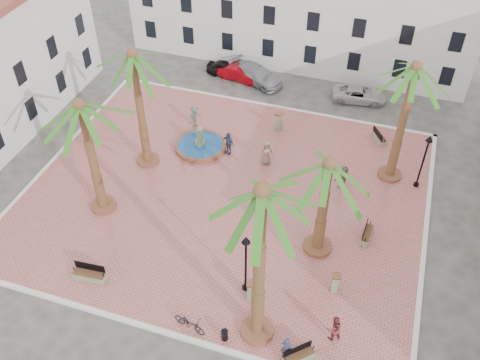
{
  "coord_description": "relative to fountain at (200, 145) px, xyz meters",
  "views": [
    {
      "loc": [
        9.08,
        -24.45,
        24.79
      ],
      "look_at": [
        1.0,
        0.0,
        1.6
      ],
      "focal_mm": 40.0,
      "sensor_mm": 36.0,
      "label": 1
    }
  ],
  "objects": [
    {
      "name": "cyclist_a",
      "position": [
        10.22,
        -14.38,
        0.55
      ],
      "size": [
        0.6,
        0.39,
        1.63
      ],
      "primitive_type": "imported",
      "rotation": [
        0.0,
        0.0,
        3.14
      ],
      "color": "#30334B",
      "rests_on": "plaza"
    },
    {
      "name": "cyclist_b",
      "position": [
        12.25,
        -12.55,
        0.6
      ],
      "size": [
        1.05,
        0.99,
        1.72
      ],
      "primitive_type": "imported",
      "rotation": [
        0.0,
        0.0,
        3.69
      ],
      "color": "maroon",
      "rests_on": "plaza"
    },
    {
      "name": "kerb_w",
      "position": [
        -9.62,
        -3.98,
        -0.33
      ],
      "size": [
        0.3,
        22.3,
        0.16
      ],
      "primitive_type": "cube",
      "color": "silver",
      "rests_on": "ground"
    },
    {
      "name": "car_red",
      "position": [
        -0.36,
        10.23,
        0.21
      ],
      "size": [
        3.98,
        1.96,
        1.25
      ],
      "primitive_type": "imported",
      "rotation": [
        0.0,
        0.0,
        1.4
      ],
      "color": "#93030C",
      "rests_on": "ground"
    },
    {
      "name": "palm_sw",
      "position": [
        -3.76,
        -7.71,
        6.8
      ],
      "size": [
        5.37,
        5.37,
        8.33
      ],
      "color": "brown",
      "rests_on": "plaza"
    },
    {
      "name": "lamppost_s",
      "position": [
        7.02,
        -11.0,
        2.66
      ],
      "size": [
        0.47,
        0.47,
        4.31
      ],
      "color": "black",
      "rests_on": "plaza"
    },
    {
      "name": "kerb_s",
      "position": [
        3.38,
        -14.98,
        -0.33
      ],
      "size": [
        26.3,
        0.3,
        0.16
      ],
      "primitive_type": "cube",
      "color": "silver",
      "rests_on": "ground"
    },
    {
      "name": "litter_bin",
      "position": [
        6.98,
        -14.38,
        0.09
      ],
      "size": [
        0.36,
        0.36,
        0.7
      ],
      "primitive_type": "cylinder",
      "color": "black",
      "rests_on": "plaza"
    },
    {
      "name": "pedestrian_fountain_a",
      "position": [
        5.07,
        -0.13,
        0.69
      ],
      "size": [
        1.11,
        0.97,
        1.9
      ],
      "primitive_type": "imported",
      "rotation": [
        0.0,
        0.0,
        0.49
      ],
      "color": "#7B6651",
      "rests_on": "plaza"
    },
    {
      "name": "plaza",
      "position": [
        3.38,
        -3.98,
        -0.34
      ],
      "size": [
        26.0,
        22.0,
        0.15
      ],
      "primitive_type": "cube",
      "color": "#C16560",
      "rests_on": "ground"
    },
    {
      "name": "palm_s",
      "position": [
        8.43,
        -13.45,
        8.81
      ],
      "size": [
        5.72,
        5.72,
        10.5
      ],
      "color": "brown",
      "rests_on": "plaza"
    },
    {
      "name": "bollard_n",
      "position": [
        4.83,
        4.02,
        0.52
      ],
      "size": [
        0.66,
        0.66,
        1.5
      ],
      "rotation": [
        0.0,
        0.0,
        -0.26
      ],
      "color": "gray",
      "rests_on": "plaza"
    },
    {
      "name": "bench_se",
      "position": [
        10.88,
        -14.3,
        -0.01
      ],
      "size": [
        1.58,
        1.53,
        0.89
      ],
      "rotation": [
        0.0,
        0.0,
        0.75
      ],
      "color": "gray",
      "rests_on": "plaza"
    },
    {
      "name": "car_white",
      "position": [
        10.07,
        10.18,
        0.2
      ],
      "size": [
        4.68,
        2.67,
        1.23
      ],
      "primitive_type": "imported",
      "rotation": [
        0.0,
        0.0,
        1.72
      ],
      "color": "beige",
      "rests_on": "ground"
    },
    {
      "name": "pedestrian_east",
      "position": [
        10.64,
        -0.85,
        0.6
      ],
      "size": [
        1.1,
        1.67,
        1.72
      ],
      "primitive_type": "imported",
      "rotation": [
        0.0,
        0.0,
        -1.98
      ],
      "color": "#7B685D",
      "rests_on": "plaza"
    },
    {
      "name": "bollard_se",
      "position": [
        7.54,
        -11.58,
        0.48
      ],
      "size": [
        0.6,
        0.6,
        1.44
      ],
      "rotation": [
        0.0,
        0.0,
        0.19
      ],
      "color": "gray",
      "rests_on": "plaza"
    },
    {
      "name": "fountain",
      "position": [
        0.0,
        0.0,
        0.0
      ],
      "size": [
        3.74,
        3.74,
        1.93
      ],
      "color": "brown",
      "rests_on": "plaza"
    },
    {
      "name": "pedestrian_north",
      "position": [
        -1.38,
        2.42,
        0.64
      ],
      "size": [
        1.1,
        1.35,
        1.81
      ],
      "primitive_type": "imported",
      "rotation": [
        0.0,
        0.0,
        1.14
      ],
      "color": "#525257",
      "rests_on": "plaza"
    },
    {
      "name": "bench_s",
      "position": [
        -1.63,
        -13.1,
        0.02
      ],
      "size": [
        1.97,
        0.74,
        1.02
      ],
      "rotation": [
        0.0,
        0.0,
        0.08
      ],
      "color": "gray",
      "rests_on": "plaza"
    },
    {
      "name": "bicycle_a",
      "position": [
        5.05,
        -14.38,
        0.24
      ],
      "size": [
        2.0,
        1.09,
        1.0
      ],
      "primitive_type": "imported",
      "rotation": [
        0.0,
        0.0,
        1.33
      ],
      "color": "black",
      "rests_on": "plaza"
    },
    {
      "name": "building_north",
      "position": [
        3.38,
        16.02,
        4.35
      ],
      "size": [
        30.4,
        7.4,
        9.5
      ],
      "color": "white",
      "rests_on": "ground"
    },
    {
      "name": "lamppost_e",
      "position": [
        15.45,
        0.8,
        2.61
      ],
      "size": [
        0.46,
        0.46,
        4.24
      ],
      "color": "black",
      "rests_on": "plaza"
    },
    {
      "name": "pedestrian_fountain_b",
      "position": [
        2.13,
        0.12,
        0.65
      ],
      "size": [
        1.15,
        0.82,
        1.82
      ],
      "primitive_type": "imported",
      "rotation": [
        0.0,
        0.0,
        -0.4
      ],
      "color": "#31405B",
      "rests_on": "plaza"
    },
    {
      "name": "bench_e",
      "position": [
        12.92,
        -4.97,
        -0.02
      ],
      "size": [
        0.61,
        1.65,
        0.85
      ],
      "rotation": [
        0.0,
        0.0,
        1.5
      ],
      "color": "gray",
      "rests_on": "plaza"
    },
    {
      "name": "ground",
      "position": [
        3.38,
        -3.98,
        -0.41
      ],
      "size": [
        120.0,
        120.0,
        0.0
      ],
      "primitive_type": "plane",
      "color": "#56544F",
      "rests_on": "ground"
    },
    {
      "name": "palm_nw",
      "position": [
        -3.03,
        -2.6,
        7.42
      ],
      "size": [
        5.18,
        5.18,
        8.95
      ],
      "color": "brown",
      "rests_on": "plaza"
    },
    {
      "name": "palm_ne",
      "position": [
        13.59,
        1.25,
        7.41
      ],
      "size": [
        5.33,
        5.33,
        8.96
      ],
      "color": "brown",
      "rests_on": "plaza"
    },
    {
      "name": "car_silver",
      "position": [
        1.1,
        10.35,
        0.32
      ],
      "size": [
        5.46,
        3.93,
        1.47
      ],
      "primitive_type": "imported",
      "rotation": [
        0.0,
        0.0,
        1.15
      ],
      "color": "#A1A0A9",
      "rests_on": "ground"
    },
    {
      "name": "palm_e",
      "position": [
        10.22,
        -6.79,
        5.5
      ],
      "size": [
        5.68,
        5.68,
        7.04
      ],
      "color": "brown",
      "rests_on": "plaza"
    },
    {
      "name": "car_black",
      "position": [
        -1.6,
        10.63,
        0.22
      ],
      "size": [
        3.71,
        1.51,
        1.26
      ],
      "primitive_type": "imported",
      "rotation": [
        0.0,
        0.0,
        1.57
      ],
      "color": "black",
      "rests_on": "ground"
    },
    {
      "name": "kerb_n",
      "position": [
        3.38,
        7.02,
        -0.33
      ],
      "size": [
        26.3,
        0.3,
        0.16
      ],
      "primitive_type": "cube",
      "color": "silver",
      "rests_on": "ground"
    },
    {
      "name": "kerb_e",
      "position": [
        16.38,
        -3.98,
        -0.33
      ],
      "size": [
        0.3,
        22.3,
        0.16
      ],
      "primitive_type": "cube",
      "color": "silver",
      "rests_on": "ground"
    },
    {
      "name": "bollard_e",
      "position": [
        11.77,
        -9.58,
        0.43
      ],
      "size": [
        0.57,
        0.57,
        1.33
      ],
      "rotation": [
        0.0,
        0.0,
        0.23
      ],
      "color": "gray",
      "rests_on": "plaza"
    },
    {
      "name": "bench_ne",
      "position": [
        12.37,
        5.11,
        -0.02
      ],
      "size": [
        1.3,
        1.66,
        0.87
      ],
      "rotation": [
        0.0,
        0.0,
        2.13
      ],
      "color": "gray",
      "rests_on": "plaza"
    }
  ]
}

